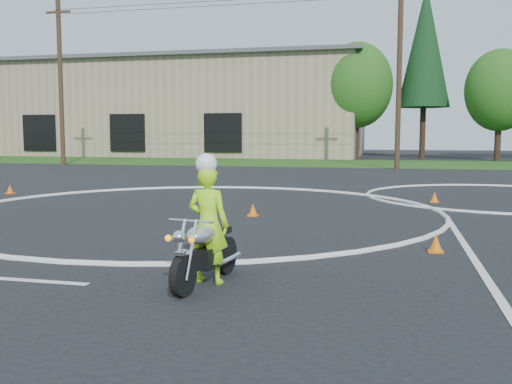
# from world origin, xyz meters

# --- Properties ---
(ground) EXTENTS (120.00, 120.00, 0.00)m
(ground) POSITION_xyz_m (0.00, 0.00, 0.00)
(ground) COLOR black
(ground) RESTS_ON ground
(grass_strip) EXTENTS (120.00, 10.00, 0.02)m
(grass_strip) POSITION_xyz_m (0.00, 27.00, 0.01)
(grass_strip) COLOR #1E4714
(grass_strip) RESTS_ON ground
(course_markings) EXTENTS (19.05, 19.05, 0.12)m
(course_markings) POSITION_xyz_m (2.17, 4.35, 0.01)
(course_markings) COLOR silver
(course_markings) RESTS_ON ground
(primary_motorcycle) EXTENTS (0.63, 1.71, 0.90)m
(primary_motorcycle) POSITION_xyz_m (2.46, -3.65, 0.44)
(primary_motorcycle) COLOR black
(primary_motorcycle) RESTS_ON ground
(rider_primary_grp) EXTENTS (0.60, 0.44, 1.68)m
(rider_primary_grp) POSITION_xyz_m (2.46, -3.52, 0.81)
(rider_primary_grp) COLOR #AEFF1A
(rider_primary_grp) RESTS_ON ground
(traffic_cones) EXTENTS (19.14, 9.71, 0.30)m
(traffic_cones) POSITION_xyz_m (3.46, 3.71, 0.14)
(traffic_cones) COLOR orange
(traffic_cones) RESTS_ON ground
(warehouse) EXTENTS (41.00, 17.00, 8.30)m
(warehouse) POSITION_xyz_m (-18.00, 39.99, 4.16)
(warehouse) COLOR tan
(warehouse) RESTS_ON ground
(utility_poles) EXTENTS (41.60, 1.12, 10.00)m
(utility_poles) POSITION_xyz_m (5.00, 21.00, 5.20)
(utility_poles) COLOR #473321
(utility_poles) RESTS_ON ground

